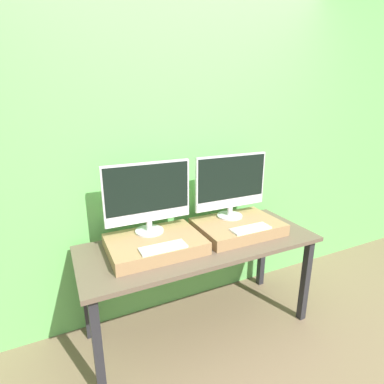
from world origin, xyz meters
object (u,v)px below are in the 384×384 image
(monitor_left, at_px, (148,196))
(monitor_right, at_px, (231,184))
(keyboard_right, at_px, (251,228))
(keyboard_left, at_px, (163,247))

(monitor_left, bearing_deg, monitor_right, 0.00)
(keyboard_right, bearing_deg, keyboard_left, 180.00)
(keyboard_right, bearing_deg, monitor_left, 157.48)
(monitor_left, relative_size, keyboard_right, 2.04)
(monitor_right, xyz_separation_m, keyboard_right, (-0.00, -0.27, -0.25))
(keyboard_left, bearing_deg, monitor_left, 90.00)
(monitor_left, distance_m, monitor_right, 0.64)
(monitor_left, distance_m, keyboard_right, 0.74)
(keyboard_left, bearing_deg, keyboard_right, 0.00)
(monitor_left, height_order, monitor_right, same)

